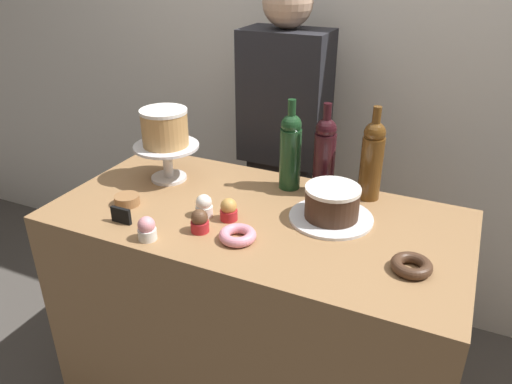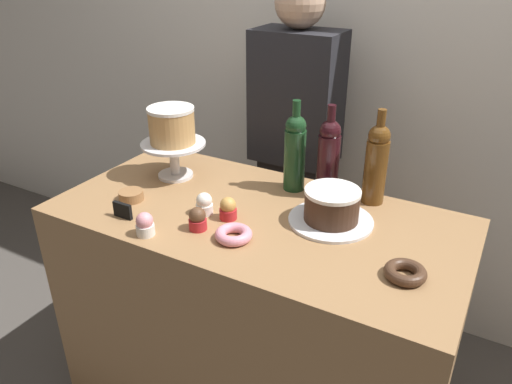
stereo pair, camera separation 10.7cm
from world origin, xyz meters
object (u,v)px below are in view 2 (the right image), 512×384
cupcake_strawberry (145,225)px  price_sign_chalkboard (123,210)px  cake_stand_pedestal (174,153)px  donut_pink (234,234)px  donut_chocolate (405,272)px  chocolate_round_cake (332,205)px  cupcake_chocolate (198,219)px  cupcake_vanilla (204,204)px  wine_bottle_green (295,151)px  wine_bottle_dark_red (328,157)px  barista_figure (294,161)px  cupcake_caramel (228,209)px  wine_bottle_amber (376,163)px  cookie_stack (131,195)px  white_layer_cake (172,125)px

cupcake_strawberry → price_sign_chalkboard: 0.14m
cake_stand_pedestal → donut_pink: cake_stand_pedestal is taller
donut_chocolate → price_sign_chalkboard: size_ratio=1.60×
chocolate_round_cake → cake_stand_pedestal: bearing=176.7°
cupcake_chocolate → donut_pink: 0.13m
cupcake_vanilla → price_sign_chalkboard: 0.26m
donut_chocolate → cupcake_chocolate: bearing=-174.3°
wine_bottle_green → wine_bottle_dark_red: bearing=3.5°
cupcake_strawberry → barista_figure: (0.08, 0.89, -0.11)m
cupcake_caramel → price_sign_chalkboard: (-0.30, -0.16, -0.01)m
wine_bottle_amber → price_sign_chalkboard: size_ratio=4.65×
donut_chocolate → price_sign_chalkboard: 0.88m
wine_bottle_green → cookie_stack: wine_bottle_green is taller
chocolate_round_cake → cupcake_caramel: size_ratio=2.35×
cupcake_chocolate → price_sign_chalkboard: 0.26m
wine_bottle_dark_red → cookie_stack: 0.69m
wine_bottle_green → barista_figure: barista_figure is taller
cake_stand_pedestal → chocolate_round_cake: size_ratio=1.37×
price_sign_chalkboard → donut_pink: bearing=9.3°
cupcake_caramel → wine_bottle_dark_red: bearing=55.6°
wine_bottle_green → cupcake_caramel: (-0.09, -0.30, -0.11)m
white_layer_cake → donut_pink: 0.54m
wine_bottle_green → donut_chocolate: 0.60m
chocolate_round_cake → price_sign_chalkboard: 0.67m
wine_bottle_green → cupcake_caramel: size_ratio=4.38×
cupcake_caramel → donut_chocolate: size_ratio=0.66×
cupcake_chocolate → donut_chocolate: (0.62, 0.06, -0.02)m
price_sign_chalkboard → wine_bottle_green: bearing=49.9°
cupcake_caramel → cookie_stack: size_ratio=0.88×
cake_stand_pedestal → cupcake_caramel: 0.39m
white_layer_cake → price_sign_chalkboard: bearing=-81.9°
wine_bottle_amber → donut_chocolate: size_ratio=2.91×
wine_bottle_amber → cupcake_strawberry: wine_bottle_amber is taller
cake_stand_pedestal → cupcake_vanilla: 0.33m
chocolate_round_cake → wine_bottle_green: wine_bottle_green is taller
cupcake_vanilla → chocolate_round_cake: bearing=21.5°
wine_bottle_dark_red → cupcake_strawberry: bearing=-126.2°
cake_stand_pedestal → cupcake_caramel: bearing=-27.0°
cupcake_caramel → wine_bottle_amber: bearing=42.8°
price_sign_chalkboard → cupcake_vanilla: bearing=35.0°
donut_pink → barista_figure: 0.81m
white_layer_cake → cupcake_caramel: 0.42m
wine_bottle_green → cupcake_chocolate: size_ratio=4.38×
donut_chocolate → cookie_stack: 0.93m
cupcake_chocolate → donut_pink: (0.13, 0.00, -0.02)m
wine_bottle_amber → barista_figure: barista_figure is taller
cupcake_chocolate → donut_chocolate: size_ratio=0.66×
barista_figure → donut_chocolate: bearing=-47.8°
cupcake_vanilla → barista_figure: 0.71m
cupcake_strawberry → cupcake_caramel: bearing=51.2°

